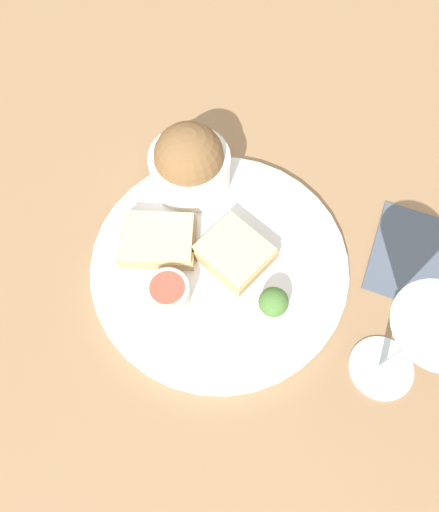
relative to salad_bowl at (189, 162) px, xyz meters
The scene contains 9 objects.
ground_plane 0.14m from the salad_bowl, 138.54° to the left, with size 4.00×4.00×0.00m, color #93704C.
dinner_plate 0.14m from the salad_bowl, 138.54° to the left, with size 0.32×0.32×0.01m.
salad_bowl is the anchor object (origin of this frame).
sauce_ramekin 0.17m from the salad_bowl, 113.70° to the left, with size 0.05×0.05×0.03m.
cheese_toast_near 0.11m from the salad_bowl, 99.58° to the left, with size 0.12×0.11×0.03m.
cheese_toast_far 0.13m from the salad_bowl, 147.47° to the left, with size 0.10×0.09×0.03m.
wine_glass 0.35m from the salad_bowl, 163.19° to the left, with size 0.09×0.09×0.17m.
garnish 0.21m from the salad_bowl, 150.47° to the left, with size 0.04×0.04×0.04m.
napkin 0.33m from the salad_bowl, 169.34° to the right, with size 0.16×0.16×0.01m.
Camera 1 is at (-0.13, 0.22, 0.58)m, focal length 35.00 mm.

